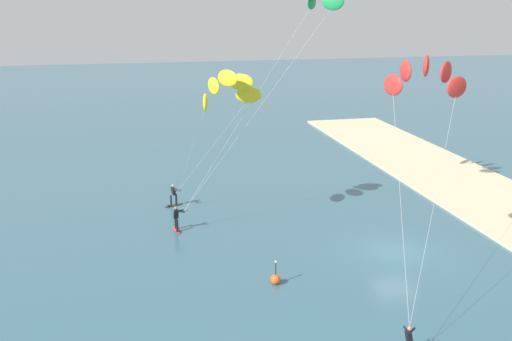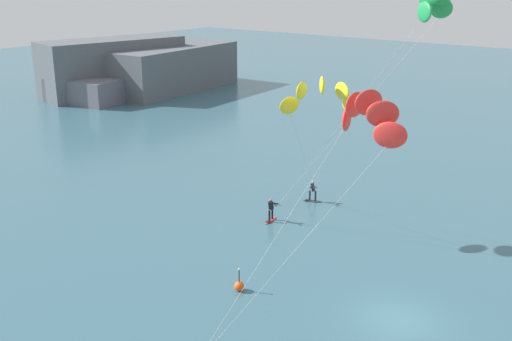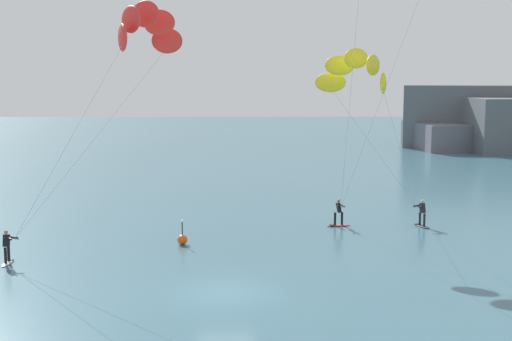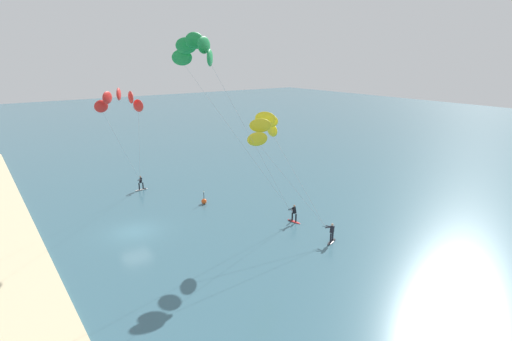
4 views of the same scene
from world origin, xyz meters
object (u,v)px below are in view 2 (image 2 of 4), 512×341
object	(u,v)px
kitesurfer_nearshore	(358,129)
kitesurfer_far_out	(321,100)
kitesurfer_mid_water	(424,14)
marker_buoy	(239,286)

from	to	relation	value
kitesurfer_nearshore	kitesurfer_far_out	bearing A→B (deg)	38.06
kitesurfer_mid_water	kitesurfer_far_out	world-z (taller)	kitesurfer_mid_water
kitesurfer_mid_water	marker_buoy	world-z (taller)	kitesurfer_mid_water
kitesurfer_far_out	marker_buoy	bearing A→B (deg)	-174.21
kitesurfer_nearshore	kitesurfer_mid_water	distance (m)	12.13
kitesurfer_far_out	kitesurfer_nearshore	bearing A→B (deg)	-141.94
kitesurfer_nearshore	kitesurfer_far_out	world-z (taller)	kitesurfer_nearshore
kitesurfer_far_out	marker_buoy	distance (m)	13.01
kitesurfer_mid_water	kitesurfer_far_out	size ratio (longest dim) A/B	1.55
kitesurfer_mid_water	kitesurfer_far_out	distance (m)	8.32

